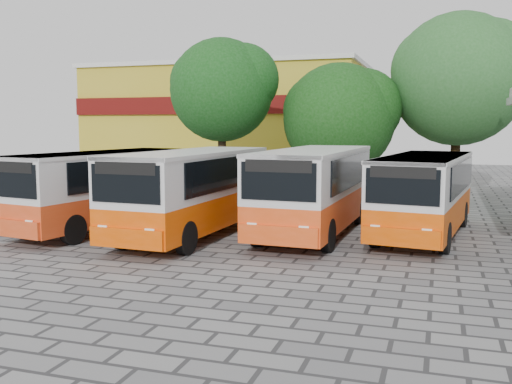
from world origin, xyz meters
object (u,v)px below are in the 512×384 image
(bus_far_left, at_px, (102,185))
(bus_centre_right, at_px, (314,185))
(bus_centre_left, at_px, (193,187))
(bus_far_right, at_px, (424,190))

(bus_far_left, xyz_separation_m, bus_centre_right, (7.67, 1.47, 0.08))
(bus_centre_left, relative_size, bus_centre_right, 0.99)
(bus_centre_left, distance_m, bus_centre_right, 4.27)
(bus_far_left, height_order, bus_centre_left, bus_centre_left)
(bus_centre_left, relative_size, bus_far_right, 1.03)
(bus_far_left, bearing_deg, bus_centre_left, 6.02)
(bus_far_left, xyz_separation_m, bus_far_right, (11.37, 2.22, -0.03))
(bus_centre_right, bearing_deg, bus_centre_left, -154.49)
(bus_centre_left, bearing_deg, bus_centre_right, 25.85)
(bus_centre_left, height_order, bus_far_right, bus_centre_left)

